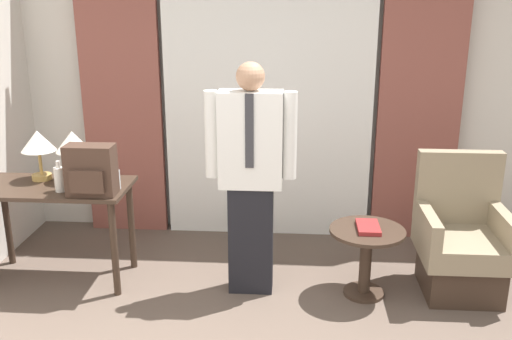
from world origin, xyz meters
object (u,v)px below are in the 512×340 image
at_px(bottle_near_edge, 60,179).
at_px(book, 368,227).
at_px(armchair, 461,245).
at_px(desk, 54,201).
at_px(backpack, 91,171).
at_px(table_lamp_right, 73,144).
at_px(bottle_by_lamp, 116,179).
at_px(side_table, 366,250).
at_px(person, 251,172).
at_px(table_lamp_left, 38,144).

bearing_deg(bottle_near_edge, book, 0.78).
bearing_deg(armchair, bottle_near_edge, -176.94).
xyz_separation_m(desk, backpack, (0.36, -0.17, 0.29)).
relative_size(table_lamp_right, bottle_by_lamp, 2.13).
bearing_deg(book, bottle_near_edge, -179.22).
relative_size(bottle_near_edge, armchair, 0.22).
bearing_deg(desk, backpack, -25.01).
xyz_separation_m(bottle_near_edge, side_table, (2.15, 0.03, -0.49)).
bearing_deg(desk, armchair, 0.71).
relative_size(desk, armchair, 1.13).
xyz_separation_m(table_lamp_right, book, (2.14, -0.22, -0.50)).
height_order(bottle_by_lamp, armchair, armchair).
relative_size(table_lamp_right, bottle_near_edge, 1.69).
relative_size(bottle_by_lamp, book, 0.69).
height_order(backpack, book, backpack).
distance_m(bottle_by_lamp, person, 0.96).
height_order(desk, bottle_near_edge, bottle_near_edge).
bearing_deg(side_table, bottle_near_edge, -179.31).
xyz_separation_m(bottle_by_lamp, armchair, (2.46, 0.07, -0.46)).
xyz_separation_m(bottle_near_edge, person, (1.34, 0.05, 0.06)).
height_order(bottle_near_edge, bottle_by_lamp, bottle_near_edge).
bearing_deg(bottle_by_lamp, bottle_near_edge, -168.12).
relative_size(desk, table_lamp_left, 2.98).
bearing_deg(book, table_lamp_right, 174.23).
xyz_separation_m(bottle_by_lamp, book, (1.78, -0.05, -0.30)).
bearing_deg(person, table_lamp_left, 172.77).
height_order(armchair, side_table, armchair).
height_order(table_lamp_left, book, table_lamp_left).
bearing_deg(table_lamp_right, bottle_near_edge, -94.22).
bearing_deg(side_table, desk, 177.75).
bearing_deg(book, armchair, 10.19).
height_order(armchair, book, armchair).
bearing_deg(bottle_near_edge, armchair, 3.06).
bearing_deg(side_table, armchair, 10.41).
relative_size(table_lamp_left, side_table, 0.71).
height_order(table_lamp_left, side_table, table_lamp_left).
height_order(table_lamp_right, armchair, table_lamp_right).
xyz_separation_m(table_lamp_right, armchair, (2.82, -0.09, -0.67)).
height_order(desk, table_lamp_left, table_lamp_left).
distance_m(desk, side_table, 2.28).
bearing_deg(table_lamp_right, book, -5.77).
bearing_deg(table_lamp_right, desk, -134.95).
xyz_separation_m(desk, book, (2.27, -0.09, -0.11)).
xyz_separation_m(bottle_near_edge, bottle_by_lamp, (0.38, 0.08, -0.02)).
height_order(desk, backpack, backpack).
xyz_separation_m(bottle_by_lamp, side_table, (1.77, -0.05, -0.47)).
height_order(bottle_by_lamp, side_table, bottle_by_lamp).
xyz_separation_m(desk, armchair, (2.95, 0.04, -0.27)).
xyz_separation_m(bottle_by_lamp, person, (0.96, -0.03, 0.08)).
relative_size(bottle_by_lamp, side_table, 0.33).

